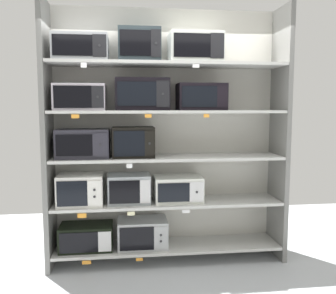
{
  "coord_description": "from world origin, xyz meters",
  "views": [
    {
      "loc": [
        -0.48,
        -3.91,
        1.69
      ],
      "look_at": [
        0.0,
        0.0,
        1.26
      ],
      "focal_mm": 39.64,
      "sensor_mm": 36.0,
      "label": 1
    }
  ],
  "objects_px": {
    "microwave_12": "(195,48)",
    "microwave_1": "(142,233)",
    "microwave_6": "(133,142)",
    "microwave_7": "(81,97)",
    "microwave_9": "(201,97)",
    "microwave_4": "(178,189)",
    "microwave_8": "(142,94)",
    "microwave_0": "(86,237)",
    "microwave_2": "(81,189)",
    "microwave_3": "(129,188)",
    "microwave_5": "(83,143)",
    "microwave_10": "(81,48)",
    "microwave_11": "(139,46)"
  },
  "relations": [
    {
      "from": "microwave_7",
      "to": "microwave_9",
      "type": "distance_m",
      "value": 1.26
    },
    {
      "from": "microwave_7",
      "to": "microwave_9",
      "type": "xyz_separation_m",
      "value": [
        1.26,
        0.0,
        0.01
      ]
    },
    {
      "from": "microwave_5",
      "to": "microwave_12",
      "type": "distance_m",
      "value": 1.53
    },
    {
      "from": "microwave_7",
      "to": "microwave_1",
      "type": "bearing_deg",
      "value": -0.0
    },
    {
      "from": "microwave_0",
      "to": "microwave_9",
      "type": "distance_m",
      "value": 1.93
    },
    {
      "from": "microwave_0",
      "to": "microwave_6",
      "type": "relative_size",
      "value": 1.27
    },
    {
      "from": "microwave_6",
      "to": "microwave_10",
      "type": "xyz_separation_m",
      "value": [
        -0.51,
        0.0,
        0.96
      ]
    },
    {
      "from": "microwave_5",
      "to": "microwave_7",
      "type": "xyz_separation_m",
      "value": [
        -0.01,
        -0.0,
        0.47
      ]
    },
    {
      "from": "microwave_8",
      "to": "microwave_9",
      "type": "xyz_separation_m",
      "value": [
        0.63,
        -0.0,
        -0.02
      ]
    },
    {
      "from": "microwave_3",
      "to": "microwave_6",
      "type": "bearing_deg",
      "value": -0.21
    },
    {
      "from": "microwave_5",
      "to": "microwave_11",
      "type": "relative_size",
      "value": 1.26
    },
    {
      "from": "microwave_3",
      "to": "microwave_11",
      "type": "xyz_separation_m",
      "value": [
        0.12,
        0.0,
        1.49
      ]
    },
    {
      "from": "microwave_0",
      "to": "microwave_3",
      "type": "bearing_deg",
      "value": 0.02
    },
    {
      "from": "microwave_0",
      "to": "microwave_12",
      "type": "bearing_deg",
      "value": 0.01
    },
    {
      "from": "microwave_9",
      "to": "microwave_3",
      "type": "bearing_deg",
      "value": -179.99
    },
    {
      "from": "microwave_2",
      "to": "microwave_6",
      "type": "relative_size",
      "value": 1.07
    },
    {
      "from": "microwave_1",
      "to": "microwave_3",
      "type": "distance_m",
      "value": 0.51
    },
    {
      "from": "microwave_11",
      "to": "microwave_7",
      "type": "bearing_deg",
      "value": -179.97
    },
    {
      "from": "microwave_4",
      "to": "microwave_10",
      "type": "height_order",
      "value": "microwave_10"
    },
    {
      "from": "microwave_5",
      "to": "microwave_8",
      "type": "relative_size",
      "value": 0.97
    },
    {
      "from": "microwave_3",
      "to": "microwave_6",
      "type": "xyz_separation_m",
      "value": [
        0.05,
        -0.0,
        0.5
      ]
    },
    {
      "from": "microwave_1",
      "to": "microwave_3",
      "type": "height_order",
      "value": "microwave_3"
    },
    {
      "from": "microwave_8",
      "to": "microwave_4",
      "type": "bearing_deg",
      "value": -0.0
    },
    {
      "from": "microwave_7",
      "to": "microwave_10",
      "type": "relative_size",
      "value": 0.94
    },
    {
      "from": "microwave_12",
      "to": "microwave_1",
      "type": "bearing_deg",
      "value": -179.97
    },
    {
      "from": "microwave_2",
      "to": "microwave_3",
      "type": "height_order",
      "value": "microwave_2"
    },
    {
      "from": "microwave_7",
      "to": "microwave_9",
      "type": "bearing_deg",
      "value": 0.01
    },
    {
      "from": "microwave_6",
      "to": "microwave_11",
      "type": "bearing_deg",
      "value": 0.26
    },
    {
      "from": "microwave_1",
      "to": "microwave_11",
      "type": "bearing_deg",
      "value": 179.1
    },
    {
      "from": "microwave_7",
      "to": "microwave_3",
      "type": "bearing_deg",
      "value": 0.02
    },
    {
      "from": "microwave_1",
      "to": "microwave_12",
      "type": "bearing_deg",
      "value": 0.03
    },
    {
      "from": "microwave_0",
      "to": "microwave_3",
      "type": "relative_size",
      "value": 1.25
    },
    {
      "from": "microwave_1",
      "to": "microwave_11",
      "type": "distance_m",
      "value": 1.98
    },
    {
      "from": "microwave_0",
      "to": "microwave_10",
      "type": "height_order",
      "value": "microwave_10"
    },
    {
      "from": "microwave_11",
      "to": "microwave_9",
      "type": "bearing_deg",
      "value": -0.0
    },
    {
      "from": "microwave_1",
      "to": "microwave_11",
      "type": "height_order",
      "value": "microwave_11"
    },
    {
      "from": "microwave_0",
      "to": "microwave_1",
      "type": "relative_size",
      "value": 1.04
    },
    {
      "from": "microwave_0",
      "to": "microwave_12",
      "type": "xyz_separation_m",
      "value": [
        1.16,
        0.0,
        1.99
      ]
    },
    {
      "from": "microwave_4",
      "to": "microwave_10",
      "type": "relative_size",
      "value": 0.95
    },
    {
      "from": "microwave_0",
      "to": "microwave_9",
      "type": "relative_size",
      "value": 1.09
    },
    {
      "from": "microwave_4",
      "to": "microwave_1",
      "type": "bearing_deg",
      "value": -179.94
    },
    {
      "from": "microwave_7",
      "to": "microwave_0",
      "type": "bearing_deg",
      "value": 0.05
    },
    {
      "from": "microwave_8",
      "to": "microwave_10",
      "type": "relative_size",
      "value": 1.02
    },
    {
      "from": "microwave_5",
      "to": "microwave_10",
      "type": "bearing_deg",
      "value": -3.76
    },
    {
      "from": "microwave_6",
      "to": "microwave_8",
      "type": "xyz_separation_m",
      "value": [
        0.1,
        0.0,
        0.5
      ]
    },
    {
      "from": "microwave_6",
      "to": "microwave_12",
      "type": "xyz_separation_m",
      "value": [
        0.65,
        0.0,
        0.98
      ]
    },
    {
      "from": "microwave_3",
      "to": "microwave_6",
      "type": "distance_m",
      "value": 0.5
    },
    {
      "from": "microwave_1",
      "to": "microwave_3",
      "type": "relative_size",
      "value": 1.19
    },
    {
      "from": "microwave_11",
      "to": "microwave_12",
      "type": "bearing_deg",
      "value": -0.0
    },
    {
      "from": "microwave_12",
      "to": "microwave_6",
      "type": "bearing_deg",
      "value": -179.97
    }
  ]
}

